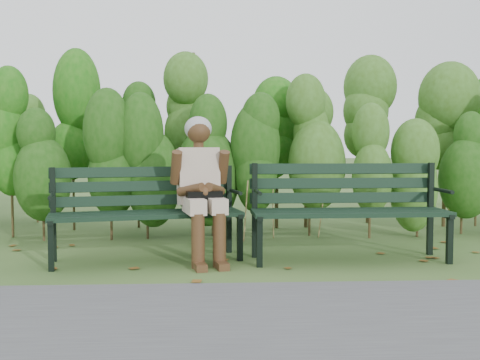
{
  "coord_description": "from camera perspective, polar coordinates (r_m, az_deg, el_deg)",
  "views": [
    {
      "loc": [
        -0.29,
        -5.31,
        1.11
      ],
      "look_at": [
        0.0,
        0.35,
        0.75
      ],
      "focal_mm": 42.0,
      "sensor_mm": 36.0,
      "label": 1
    }
  ],
  "objects": [
    {
      "name": "bench_right",
      "position": [
        5.53,
        10.82,
        -2.27
      ],
      "size": [
        1.87,
        0.65,
        0.93
      ],
      "color": "black",
      "rests_on": "ground"
    },
    {
      "name": "seated_woman",
      "position": [
        5.35,
        -3.97,
        -0.02
      ],
      "size": [
        0.59,
        0.87,
        1.38
      ],
      "color": "#B6A48F",
      "rests_on": "ground"
    },
    {
      "name": "footpath",
      "position": [
        3.31,
        2.33,
        -15.87
      ],
      "size": [
        60.0,
        2.5,
        0.01
      ],
      "primitive_type": "cube",
      "color": "#474749",
      "rests_on": "ground"
    },
    {
      "name": "leaf_litter",
      "position": [
        5.24,
        -0.69,
        -8.56
      ],
      "size": [
        5.11,
        2.24,
        0.01
      ],
      "color": "brown",
      "rests_on": "ground"
    },
    {
      "name": "hedge_band",
      "position": [
        7.17,
        -0.61,
        4.82
      ],
      "size": [
        11.04,
        1.67,
        2.42
      ],
      "color": "#47381E",
      "rests_on": "ground"
    },
    {
      "name": "bench_left",
      "position": [
        5.48,
        -9.55,
        -2.51
      ],
      "size": [
        1.87,
        0.95,
        0.9
      ],
      "color": "black",
      "rests_on": "ground"
    },
    {
      "name": "ground",
      "position": [
        5.43,
        0.19,
        -8.16
      ],
      "size": [
        80.0,
        80.0,
        0.0
      ],
      "primitive_type": "plane",
      "color": "#305020"
    }
  ]
}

